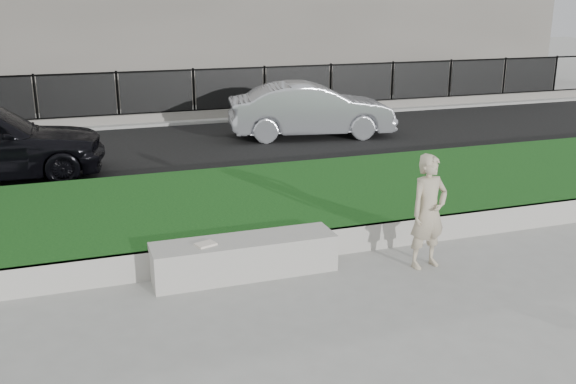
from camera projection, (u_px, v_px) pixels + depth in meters
name	position (u px, v px, depth m)	size (l,w,h in m)	color
ground	(258.00, 300.00, 7.93)	(90.00, 90.00, 0.00)	gray
grass_bank	(206.00, 212.00, 10.59)	(34.00, 4.00, 0.40)	#0D3611
grass_kerb	(237.00, 254.00, 8.82)	(34.00, 0.08, 0.40)	#A9A69E
street	(159.00, 151.00, 15.61)	(34.00, 7.00, 0.04)	black
far_pavement	(137.00, 118.00, 19.67)	(34.00, 3.00, 0.12)	gray
iron_fence	(140.00, 107.00, 18.63)	(32.00, 0.30, 1.50)	slate
stone_bench	(244.00, 257.00, 8.60)	(2.47, 0.62, 0.51)	#A9A69E
man	(428.00, 212.00, 8.72)	(0.58, 0.38, 1.59)	#B7A98D
book	(206.00, 244.00, 8.31)	(0.25, 0.18, 0.03)	silver
car_silver	(311.00, 110.00, 16.96)	(1.51, 4.32, 1.42)	#A1A2A9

